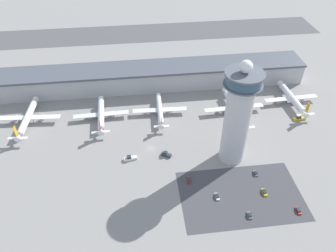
{
  "coord_description": "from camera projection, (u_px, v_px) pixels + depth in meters",
  "views": [
    {
      "loc": [
        -7.45,
        -145.35,
        138.1
      ],
      "look_at": [
        11.21,
        6.38,
        11.47
      ],
      "focal_mm": 35.0,
      "sensor_mm": 36.0,
      "label": 1
    }
  ],
  "objects": [
    {
      "name": "airplane_gate_charlie",
      "position": [
        101.0,
        115.0,
        219.47
      ],
      "size": [
        37.1,
        39.25,
        12.88
      ],
      "color": "silver",
      "rests_on": "ground"
    },
    {
      "name": "airplane_gate_foxtrot",
      "position": [
        292.0,
        98.0,
        233.66
      ],
      "size": [
        39.36,
        41.85,
        13.88
      ],
      "color": "white",
      "rests_on": "ground"
    },
    {
      "name": "car_silver_sedan",
      "position": [
        189.0,
        180.0,
        179.76
      ],
      "size": [
        1.94,
        4.67,
        1.37
      ],
      "color": "black",
      "rests_on": "ground"
    },
    {
      "name": "terminal_building",
      "position": [
        143.0,
        77.0,
        247.95
      ],
      "size": [
        244.98,
        25.0,
        16.9
      ],
      "color": "#B2B2B7",
      "rests_on": "ground"
    },
    {
      "name": "car_red_hatchback",
      "position": [
        256.0,
        173.0,
        183.54
      ],
      "size": [
        1.88,
        4.03,
        1.53
      ],
      "color": "black",
      "rests_on": "ground"
    },
    {
      "name": "runway_strip",
      "position": [
        137.0,
        33.0,
        329.12
      ],
      "size": [
        367.47,
        44.0,
        0.01
      ],
      "primitive_type": "cube",
      "color": "#515154",
      "rests_on": "ground"
    },
    {
      "name": "car_blue_compact",
      "position": [
        217.0,
        196.0,
        171.03
      ],
      "size": [
        1.86,
        4.67,
        1.54
      ],
      "color": "black",
      "rests_on": "ground"
    },
    {
      "name": "control_tower",
      "position": [
        238.0,
        115.0,
        174.36
      ],
      "size": [
        19.96,
        19.96,
        63.78
      ],
      "color": "#BCBCC1",
      "rests_on": "ground"
    },
    {
      "name": "service_truck_baggage",
      "position": [
        299.0,
        118.0,
        221.23
      ],
      "size": [
        8.58,
        2.62,
        2.78
      ],
      "color": "black",
      "rests_on": "ground"
    },
    {
      "name": "airplane_gate_bravo",
      "position": [
        28.0,
        118.0,
        215.95
      ],
      "size": [
        42.08,
        43.61,
        13.72
      ],
      "color": "white",
      "rests_on": "ground"
    },
    {
      "name": "airplane_gate_echo",
      "position": [
        235.0,
        108.0,
        224.65
      ],
      "size": [
        41.76,
        46.17,
        13.31
      ],
      "color": "white",
      "rests_on": "ground"
    },
    {
      "name": "service_truck_catering",
      "position": [
        166.0,
        154.0,
        194.41
      ],
      "size": [
        6.29,
        5.17,
        3.02
      ],
      "color": "black",
      "rests_on": "ground"
    },
    {
      "name": "car_yellow_taxi",
      "position": [
        298.0,
        210.0,
        164.33
      ],
      "size": [
        1.89,
        4.52,
        1.41
      ],
      "color": "black",
      "rests_on": "ground"
    },
    {
      "name": "parking_lot_surface",
      "position": [
        241.0,
        195.0,
        172.35
      ],
      "size": [
        64.0,
        40.0,
        0.01
      ],
      "primitive_type": "cube",
      "color": "#424247",
      "rests_on": "ground"
    },
    {
      "name": "car_white_wagon",
      "position": [
        264.0,
        192.0,
        173.19
      ],
      "size": [
        1.98,
        4.85,
        1.54
      ],
      "color": "black",
      "rests_on": "ground"
    },
    {
      "name": "airplane_gate_delta",
      "position": [
        160.0,
        110.0,
        223.61
      ],
      "size": [
        37.18,
        37.58,
        11.33
      ],
      "color": "white",
      "rests_on": "ground"
    },
    {
      "name": "car_navy_sedan",
      "position": [
        250.0,
        215.0,
        162.09
      ],
      "size": [
        2.02,
        4.23,
        1.5
      ],
      "color": "black",
      "rests_on": "ground"
    },
    {
      "name": "ground_plane",
      "position": [
        151.0,
        148.0,
        199.9
      ],
      "size": [
        1000.0,
        1000.0,
        0.0
      ],
      "primitive_type": "plane",
      "color": "gray"
    },
    {
      "name": "service_truck_water",
      "position": [
        130.0,
        158.0,
        192.07
      ],
      "size": [
        8.02,
        3.72,
        2.84
      ],
      "color": "black",
      "rests_on": "ground"
    }
  ]
}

